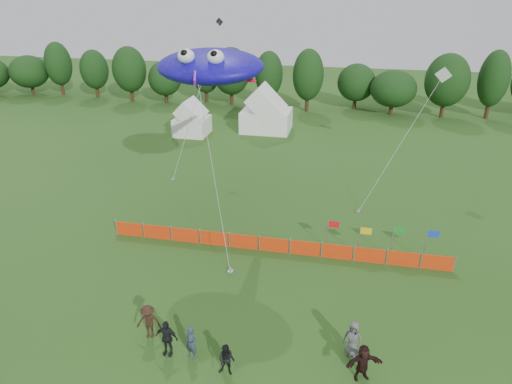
% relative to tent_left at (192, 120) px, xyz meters
% --- Properties ---
extents(ground, '(160.00, 160.00, 0.00)m').
position_rel_tent_left_xyz_m(ground, '(12.64, -30.95, -1.63)').
color(ground, '#234C16').
rests_on(ground, ground).
extents(treeline, '(104.57, 8.78, 8.36)m').
position_rel_tent_left_xyz_m(treeline, '(14.25, 13.98, 2.55)').
color(treeline, '#382314').
rests_on(treeline, ground).
extents(tent_left, '(3.66, 3.66, 3.23)m').
position_rel_tent_left_xyz_m(tent_left, '(0.00, 0.00, 0.00)').
color(tent_left, white).
rests_on(tent_left, ground).
extents(tent_right, '(5.65, 4.52, 3.99)m').
position_rel_tent_left_xyz_m(tent_right, '(7.98, 3.19, 0.38)').
color(tent_right, white).
rests_on(tent_right, ground).
extents(barrier_fence, '(21.90, 0.06, 1.00)m').
position_rel_tent_left_xyz_m(barrier_fence, '(13.33, -22.68, -1.13)').
color(barrier_fence, red).
rests_on(barrier_fence, ground).
extents(flag_row, '(6.73, 0.55, 2.25)m').
position_rel_tent_left_xyz_m(flag_row, '(19.82, -21.84, -0.18)').
color(flag_row, gray).
rests_on(flag_row, ground).
extents(spectator_a, '(0.72, 0.58, 1.70)m').
position_rel_tent_left_xyz_m(spectator_a, '(11.18, -32.45, -0.78)').
color(spectator_a, '#2B3848').
rests_on(spectator_a, ground).
extents(spectator_b, '(0.78, 0.62, 1.57)m').
position_rel_tent_left_xyz_m(spectator_b, '(13.02, -33.05, -0.85)').
color(spectator_b, black).
rests_on(spectator_b, ground).
extents(spectator_c, '(1.28, 0.87, 1.83)m').
position_rel_tent_left_xyz_m(spectator_c, '(8.73, -31.58, -0.72)').
color(spectator_c, black).
rests_on(spectator_c, ground).
extents(spectator_d, '(1.13, 0.53, 1.88)m').
position_rel_tent_left_xyz_m(spectator_d, '(10.00, -32.46, -0.69)').
color(spectator_d, black).
rests_on(spectator_d, ground).
extents(spectator_e, '(1.02, 0.79, 1.84)m').
position_rel_tent_left_xyz_m(spectator_e, '(18.41, -30.73, -0.71)').
color(spectator_e, '#525358').
rests_on(spectator_e, ground).
extents(spectator_f, '(1.73, 1.11, 1.78)m').
position_rel_tent_left_xyz_m(spectator_f, '(18.86, -32.09, -0.74)').
color(spectator_f, black).
rests_on(spectator_f, ground).
extents(stingray_kite, '(8.13, 13.77, 12.55)m').
position_rel_tent_left_xyz_m(stingray_kite, '(9.03, -20.53, 9.66)').
color(stingray_kite, '#1A0DC2').
rests_on(stingray_kite, ground).
extents(small_kite_white, '(6.76, 8.73, 9.64)m').
position_rel_tent_left_xyz_m(small_kite_white, '(23.04, -9.72, 5.02)').
color(small_kite_white, white).
rests_on(small_kite_white, ground).
extents(small_kite_dark, '(2.86, 8.52, 12.91)m').
position_rel_tent_left_xyz_m(small_kite_dark, '(3.91, -8.42, 5.25)').
color(small_kite_dark, black).
rests_on(small_kite_dark, ground).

